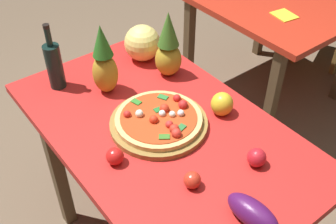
% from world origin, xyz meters
% --- Properties ---
extents(display_table, '(1.39, 0.84, 0.76)m').
position_xyz_m(display_table, '(0.00, 0.00, 0.67)').
color(display_table, brown).
rests_on(display_table, ground_plane).
extents(background_table, '(1.05, 0.90, 0.76)m').
position_xyz_m(background_table, '(-0.53, 1.34, 0.66)').
color(background_table, brown).
rests_on(background_table, ground_plane).
extents(dining_chair, '(0.52, 0.52, 0.85)m').
position_xyz_m(dining_chair, '(-0.52, 2.02, 0.48)').
color(dining_chair, olive).
rests_on(dining_chair, ground_plane).
extents(pizza_board, '(0.42, 0.42, 0.02)m').
position_xyz_m(pizza_board, '(-0.01, -0.01, 0.78)').
color(pizza_board, olive).
rests_on(pizza_board, display_table).
extents(pizza, '(0.37, 0.37, 0.06)m').
position_xyz_m(pizza, '(-0.01, -0.00, 0.81)').
color(pizza, '#E6B267').
rests_on(pizza, pizza_board).
extents(wine_bottle, '(0.08, 0.08, 0.33)m').
position_xyz_m(wine_bottle, '(-0.53, -0.22, 0.88)').
color(wine_bottle, black).
rests_on(wine_bottle, display_table).
extents(pineapple_left, '(0.13, 0.13, 0.33)m').
position_xyz_m(pineapple_left, '(-0.29, 0.26, 0.91)').
color(pineapple_left, '#AD8F26').
rests_on(pineapple_left, display_table).
extents(pineapple_right, '(0.12, 0.12, 0.34)m').
position_xyz_m(pineapple_right, '(-0.36, -0.05, 0.92)').
color(pineapple_right, '#B88C26').
rests_on(pineapple_right, display_table).
extents(melon, '(0.19, 0.19, 0.19)m').
position_xyz_m(melon, '(-0.48, 0.24, 0.86)').
color(melon, '#ECD870').
rests_on(melon, display_table).
extents(bell_pepper, '(0.10, 0.10, 0.11)m').
position_xyz_m(bell_pepper, '(0.09, 0.26, 0.81)').
color(bell_pepper, gold).
rests_on(bell_pepper, display_table).
extents(eggplant, '(0.21, 0.11, 0.09)m').
position_xyz_m(eggplant, '(0.56, -0.05, 0.81)').
color(eggplant, '#48144C').
rests_on(eggplant, display_table).
extents(tomato_near_board, '(0.07, 0.07, 0.07)m').
position_xyz_m(tomato_near_board, '(0.39, 0.16, 0.80)').
color(tomato_near_board, red).
rests_on(tomato_near_board, display_table).
extents(tomato_at_corner, '(0.07, 0.07, 0.07)m').
position_xyz_m(tomato_at_corner, '(0.06, -0.27, 0.80)').
color(tomato_at_corner, red).
rests_on(tomato_at_corner, display_table).
extents(tomato_by_bottle, '(0.06, 0.06, 0.06)m').
position_xyz_m(tomato_by_bottle, '(0.33, -0.11, 0.80)').
color(tomato_by_bottle, red).
rests_on(tomato_by_bottle, display_table).
extents(napkin_folded, '(0.16, 0.14, 0.01)m').
position_xyz_m(napkin_folded, '(-0.34, 1.20, 0.77)').
color(napkin_folded, yellow).
rests_on(napkin_folded, background_table).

